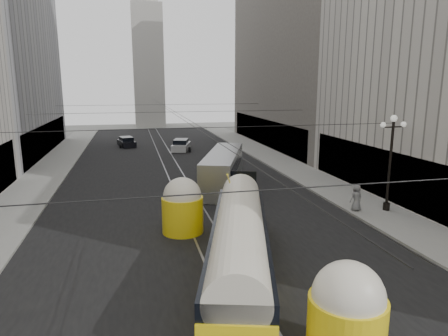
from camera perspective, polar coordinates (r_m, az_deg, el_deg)
road at (r=38.25m, az=-6.93°, el=-1.00°), size 20.00×85.00×0.02m
sidewalk_left at (r=42.24m, az=-23.88°, el=-0.62°), size 4.00×72.00×0.15m
sidewalk_right at (r=44.40m, az=8.13°, el=0.85°), size 4.00×72.00×0.15m
rail_left at (r=38.18m, az=-8.05°, el=-1.06°), size 0.12×85.00×0.04m
rail_right at (r=38.33m, az=-5.82°, el=-0.95°), size 0.12×85.00×0.04m
building_right_far at (r=58.31m, az=11.90°, el=19.34°), size 12.60×32.60×32.60m
distant_tower at (r=84.95m, az=-10.86°, el=16.02°), size 6.00×6.00×31.36m
lamppost_right_mid at (r=28.38m, az=22.70°, el=1.39°), size 1.86×0.44×6.37m
catenary at (r=36.41m, az=-6.80°, el=7.72°), size 25.00×72.00×0.23m
streetcar at (r=17.86m, az=2.21°, el=-10.62°), size 5.86×14.64×3.30m
city_bus at (r=33.63m, az=-0.12°, el=0.06°), size 6.09×11.78×2.89m
sedan_white_far at (r=52.42m, az=-6.16°, el=3.23°), size 3.10×5.03×1.48m
sedan_dark_far at (r=57.18m, az=-13.77°, el=3.62°), size 2.72×4.58×1.35m
pedestrian_sidewalk_right at (r=28.08m, az=18.38°, el=-4.04°), size 0.95×0.66×1.79m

